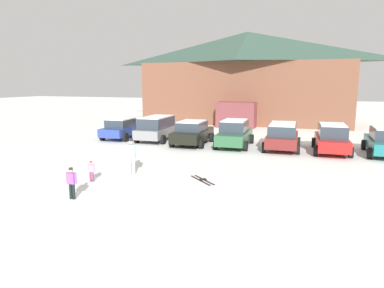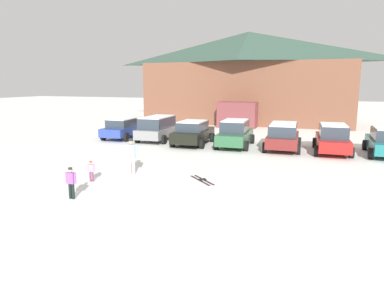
{
  "view_description": "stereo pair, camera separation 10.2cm",
  "coord_description": "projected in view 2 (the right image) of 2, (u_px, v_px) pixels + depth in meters",
  "views": [
    {
      "loc": [
        5.27,
        -7.93,
        4.15
      ],
      "look_at": [
        -0.4,
        7.44,
        1.23
      ],
      "focal_mm": 32.0,
      "sensor_mm": 36.0,
      "label": 1
    },
    {
      "loc": [
        5.37,
        -7.89,
        4.15
      ],
      "look_at": [
        -0.4,
        7.44,
        1.23
      ],
      "focal_mm": 32.0,
      "sensor_mm": 36.0,
      "label": 2
    }
  ],
  "objects": [
    {
      "name": "ground",
      "position": [
        114.0,
        229.0,
        9.86
      ],
      "size": [
        160.0,
        160.0,
        0.0
      ],
      "primitive_type": "plane",
      "color": "white"
    },
    {
      "name": "ski_lodge",
      "position": [
        247.0,
        77.0,
        35.92
      ],
      "size": [
        21.47,
        9.78,
        9.37
      ],
      "color": "brown",
      "rests_on": "ground"
    },
    {
      "name": "parked_blue_hatchback",
      "position": [
        123.0,
        128.0,
        25.87
      ],
      "size": [
        2.3,
        4.17,
        1.54
      ],
      "color": "#2C429A",
      "rests_on": "ground"
    },
    {
      "name": "parked_grey_wagon",
      "position": [
        158.0,
        128.0,
        24.9
      ],
      "size": [
        2.39,
        4.39,
        1.78
      ],
      "color": "gray",
      "rests_on": "ground"
    },
    {
      "name": "parked_black_sedan",
      "position": [
        193.0,
        132.0,
        23.3
      ],
      "size": [
        2.4,
        4.47,
        1.64
      ],
      "color": "black",
      "rests_on": "ground"
    },
    {
      "name": "parked_green_coupe",
      "position": [
        235.0,
        133.0,
        22.53
      ],
      "size": [
        2.31,
        4.69,
        1.79
      ],
      "color": "#2D603C",
      "rests_on": "ground"
    },
    {
      "name": "parked_maroon_van",
      "position": [
        283.0,
        136.0,
        21.45
      ],
      "size": [
        2.34,
        4.23,
        1.68
      ],
      "color": "maroon",
      "rests_on": "ground"
    },
    {
      "name": "parked_red_sedan",
      "position": [
        332.0,
        138.0,
        20.57
      ],
      "size": [
        2.29,
        4.71,
        1.75
      ],
      "color": "red",
      "rests_on": "ground"
    },
    {
      "name": "skier_child_in_purple_jacket",
      "position": [
        71.0,
        181.0,
        12.34
      ],
      "size": [
        0.43,
        0.18,
        1.16
      ],
      "color": "black",
      "rests_on": "ground"
    },
    {
      "name": "skier_adult_in_blue_parka",
      "position": [
        131.0,
        154.0,
        15.6
      ],
      "size": [
        0.61,
        0.32,
        1.67
      ],
      "color": "beige",
      "rests_on": "ground"
    },
    {
      "name": "skier_child_in_pink_snowsuit",
      "position": [
        91.0,
        170.0,
        14.55
      ],
      "size": [
        0.29,
        0.22,
        0.89
      ],
      "color": "#7C3A60",
      "rests_on": "ground"
    },
    {
      "name": "pair_of_skis",
      "position": [
        202.0,
        180.0,
        14.77
      ],
      "size": [
        1.44,
        1.35,
        0.08
      ],
      "color": "#2D1F25",
      "rests_on": "ground"
    }
  ]
}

